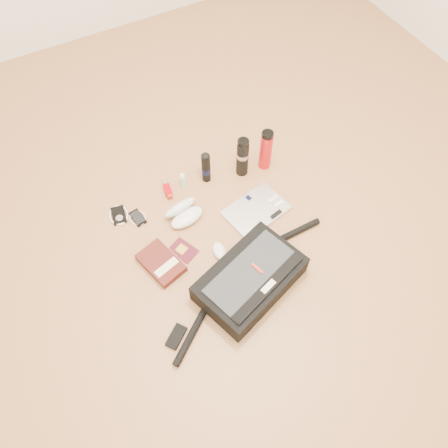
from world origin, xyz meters
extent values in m
plane|color=#A77245|center=(0.00, 0.00, 0.00)|extent=(4.00, 4.00, 0.00)
cube|color=black|center=(0.01, -0.21, 0.06)|extent=(0.56, 0.44, 0.12)
cube|color=#292C2F|center=(0.01, -0.22, 0.13)|extent=(0.48, 0.34, 0.01)
cube|color=black|center=(0.04, -0.31, 0.13)|extent=(0.43, 0.18, 0.02)
cube|color=beige|center=(0.04, -0.31, 0.13)|extent=(0.08, 0.05, 0.02)
cube|color=red|center=(0.04, -0.21, 0.13)|extent=(0.03, 0.07, 0.02)
cylinder|color=black|center=(-0.34, -0.30, 0.02)|extent=(0.26, 0.21, 0.03)
cylinder|color=black|center=(0.34, -0.07, 0.02)|extent=(0.30, 0.03, 0.03)
cube|color=black|center=(-0.40, -0.27, 0.01)|extent=(0.12, 0.11, 0.02)
cube|color=silver|center=(0.25, 0.14, 0.01)|extent=(0.35, 0.28, 0.02)
cube|color=black|center=(0.25, 0.22, 0.02)|extent=(0.03, 0.03, 0.00)
cube|color=silver|center=(0.36, 0.15, 0.02)|extent=(0.06, 0.03, 0.01)
cube|color=white|center=(0.37, 0.11, 0.02)|extent=(0.05, 0.03, 0.01)
cube|color=black|center=(0.32, 0.06, 0.03)|extent=(0.07, 0.03, 0.01)
cube|color=#4A1712|center=(-0.32, 0.09, 0.02)|extent=(0.20, 0.25, 0.04)
cube|color=beige|center=(-0.25, 0.11, 0.02)|extent=(0.06, 0.21, 0.03)
cube|color=#F4E9BC|center=(-0.30, 0.04, 0.04)|extent=(0.13, 0.07, 0.00)
cube|color=#490F1B|center=(-0.19, 0.11, 0.00)|extent=(0.14, 0.16, 0.01)
cube|color=gold|center=(-0.19, 0.12, 0.01)|extent=(0.06, 0.06, 0.00)
ellipsoid|color=white|center=(-0.04, 0.01, 0.02)|extent=(0.08, 0.11, 0.03)
ellipsoid|color=white|center=(-0.09, 0.26, 0.03)|extent=(0.20, 0.12, 0.05)
ellipsoid|color=silver|center=(-0.10, 0.32, 0.05)|extent=(0.20, 0.13, 0.11)
ellipsoid|color=black|center=(-0.13, 0.25, 0.03)|extent=(0.05, 0.04, 0.02)
ellipsoid|color=black|center=(-0.06, 0.27, 0.03)|extent=(0.05, 0.04, 0.02)
cylinder|color=black|center=(-0.09, 0.26, 0.03)|extent=(0.03, 0.01, 0.01)
cube|color=black|center=(-0.39, 0.45, 0.01)|extent=(0.09, 0.12, 0.01)
cylinder|color=#A9A9AC|center=(-0.40, 0.43, 0.01)|extent=(0.04, 0.04, 0.00)
torus|color=white|center=(-0.39, 0.45, 0.01)|extent=(0.11, 0.11, 0.01)
cube|color=black|center=(-0.31, 0.39, 0.00)|extent=(0.07, 0.11, 0.01)
cube|color=black|center=(-0.31, 0.39, 0.01)|extent=(0.06, 0.09, 0.00)
torus|color=silver|center=(-0.31, 0.39, 0.01)|extent=(0.09, 0.09, 0.01)
cube|color=#A1010B|center=(-0.10, 0.47, 0.02)|extent=(0.05, 0.07, 0.03)
cube|color=red|center=(-0.11, 0.43, 0.02)|extent=(0.03, 0.03, 0.02)
cylinder|color=#B2B2B5|center=(-0.10, 0.52, 0.02)|extent=(0.03, 0.04, 0.03)
cylinder|color=#B8E4F9|center=(-0.01, 0.47, 0.04)|extent=(0.03, 0.03, 0.08)
cylinder|color=white|center=(-0.01, 0.47, 0.09)|extent=(0.02, 0.02, 0.02)
cylinder|color=silver|center=(-0.01, 0.47, 0.10)|extent=(0.01, 0.01, 0.01)
cylinder|color=black|center=(0.12, 0.45, 0.10)|extent=(0.05, 0.05, 0.19)
cylinder|color=black|center=(0.12, 0.45, 0.07)|extent=(0.05, 0.05, 0.04)
ellipsoid|color=black|center=(0.12, 0.45, 0.19)|extent=(0.05, 0.05, 0.02)
cylinder|color=black|center=(0.31, 0.40, 0.11)|extent=(0.08, 0.08, 0.23)
cylinder|color=#AAAAAD|center=(0.31, 0.40, 0.14)|extent=(0.08, 0.08, 0.03)
cylinder|color=black|center=(0.31, 0.40, 0.24)|extent=(0.07, 0.07, 0.02)
cylinder|color=red|center=(0.45, 0.39, 0.12)|extent=(0.09, 0.09, 0.23)
cylinder|color=black|center=(0.45, 0.39, 0.24)|extent=(0.08, 0.08, 0.02)
camera|label=1|loc=(-0.51, -0.91, 1.90)|focal=35.00mm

